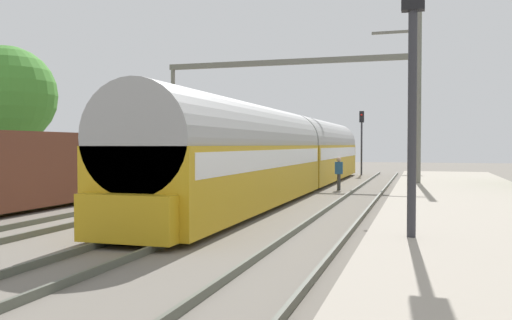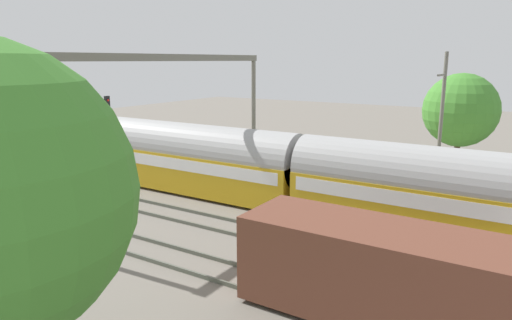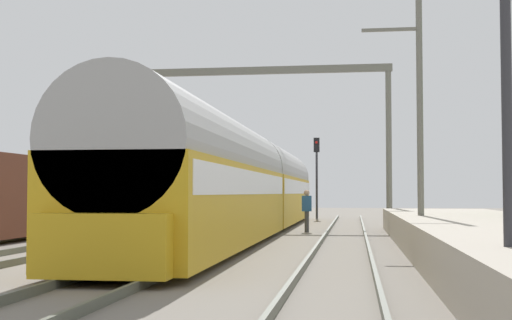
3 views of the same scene
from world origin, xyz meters
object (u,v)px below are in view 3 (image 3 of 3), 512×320
Objects in this scene: person_crossing at (307,207)px; railway_signal_near at (506,54)px; catenary_gantry at (228,107)px; passenger_train at (247,184)px; railway_signal_far at (317,167)px.

railway_signal_near is (3.96, -19.42, 2.42)m from person_crossing.
passenger_train is at bearing -73.51° from catenary_gantry.
person_crossing is at bearing 27.46° from passenger_train.
railway_signal_far is at bearing 97.15° from railway_signal_near.
railway_signal_far is (-4.34, 34.61, -0.21)m from railway_signal_near.
railway_signal_far is (-0.39, 15.19, 2.22)m from person_crossing.
catenary_gantry is at bearing 108.32° from railway_signal_near.
railway_signal_near is (6.26, -18.22, 1.48)m from passenger_train.
catenary_gantry is (-8.22, 24.82, 2.43)m from railway_signal_near.
railway_signal_near reaches higher than person_crossing.
railway_signal_far is at bearing 68.40° from catenary_gantry.
passenger_train is at bearing -155.85° from person_crossing.
railway_signal_near is 1.07× the size of railway_signal_far.
railway_signal_far is 0.31× the size of catenary_gantry.
catenary_gantry is (-3.87, -9.79, 2.64)m from railway_signal_far.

